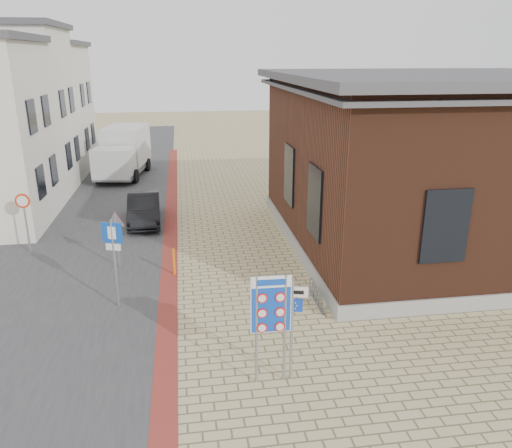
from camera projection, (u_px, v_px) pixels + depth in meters
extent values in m
plane|color=tan|center=(242.00, 348.00, 13.34)|extent=(120.00, 120.00, 0.00)
cube|color=#38383A|center=(105.00, 202.00, 26.61)|extent=(7.00, 60.00, 0.02)
cube|color=maroon|center=(171.00, 229.00, 22.42)|extent=(0.60, 40.00, 0.02)
cube|color=gray|center=(433.00, 234.00, 21.09)|extent=(12.15, 12.15, 0.50)
cube|color=#4A2517|center=(442.00, 158.00, 20.05)|extent=(12.00, 12.00, 6.00)
cube|color=#47464B|center=(452.00, 77.00, 19.04)|extent=(13.00, 13.00, 0.30)
cube|color=#47464B|center=(450.00, 87.00, 19.16)|extent=(12.70, 12.70, 0.15)
cube|color=black|center=(315.00, 202.00, 16.61)|extent=(0.12, 1.60, 2.40)
cube|color=black|center=(290.00, 175.00, 20.36)|extent=(0.12, 1.60, 2.40)
cube|color=black|center=(446.00, 226.00, 14.21)|extent=(1.40, 0.12, 2.20)
cube|color=black|center=(41.00, 182.00, 21.70)|extent=(0.10, 1.10, 1.40)
cube|color=black|center=(53.00, 170.00, 23.94)|extent=(0.10, 1.10, 1.40)
cube|color=black|center=(31.00, 117.00, 20.80)|extent=(0.10, 1.10, 1.40)
cube|color=black|center=(46.00, 111.00, 23.05)|extent=(0.10, 1.10, 1.40)
cube|color=silver|center=(1.00, 114.00, 27.24)|extent=(7.00, 6.00, 8.80)
cube|color=black|center=(69.00, 156.00, 27.32)|extent=(0.10, 1.10, 1.40)
cube|color=black|center=(77.00, 148.00, 29.56)|extent=(0.10, 1.10, 1.40)
cube|color=black|center=(62.00, 104.00, 26.42)|extent=(0.10, 1.10, 1.40)
cube|color=black|center=(71.00, 100.00, 28.66)|extent=(0.10, 1.10, 1.40)
cube|color=silver|center=(32.00, 110.00, 32.98)|extent=(7.00, 6.00, 8.00)
cube|color=#47464B|center=(23.00, 43.00, 31.65)|extent=(7.40, 6.40, 0.30)
cube|color=black|center=(87.00, 139.00, 32.93)|extent=(0.10, 1.10, 1.40)
cube|color=black|center=(93.00, 133.00, 35.18)|extent=(0.10, 1.10, 1.40)
cube|color=black|center=(82.00, 95.00, 32.04)|extent=(0.10, 1.10, 1.40)
cube|color=black|center=(89.00, 92.00, 34.28)|extent=(0.10, 1.10, 1.40)
torus|color=slate|center=(322.00, 304.00, 15.13)|extent=(0.04, 0.60, 0.60)
torus|color=slate|center=(319.00, 299.00, 15.41)|extent=(0.04, 0.60, 0.60)
torus|color=slate|center=(317.00, 295.00, 15.69)|extent=(0.04, 0.60, 0.60)
torus|color=slate|center=(314.00, 290.00, 15.97)|extent=(0.04, 0.60, 0.60)
torus|color=slate|center=(312.00, 286.00, 16.25)|extent=(0.04, 0.60, 0.60)
cube|color=slate|center=(316.00, 302.00, 15.77)|extent=(0.08, 1.60, 0.04)
imported|color=black|center=(144.00, 209.00, 23.14)|extent=(1.61, 4.17, 1.35)
cube|color=slate|center=(124.00, 169.00, 31.98)|extent=(3.14, 6.10, 0.27)
cube|color=silver|center=(114.00, 163.00, 29.77)|extent=(2.52, 2.16, 1.72)
cube|color=black|center=(110.00, 160.00, 28.90)|extent=(2.03, 0.40, 0.86)
cube|color=silver|center=(126.00, 145.00, 32.45)|extent=(2.95, 4.20, 2.37)
cylinder|color=black|center=(98.00, 176.00, 30.38)|extent=(0.40, 0.89, 0.86)
cylinder|color=black|center=(135.00, 176.00, 30.36)|extent=(0.40, 0.89, 0.86)
cylinder|color=black|center=(114.00, 165.00, 33.64)|extent=(0.40, 0.89, 0.86)
cylinder|color=black|center=(147.00, 165.00, 33.63)|extent=(0.40, 0.89, 0.86)
cylinder|color=gray|center=(257.00, 331.00, 11.53)|extent=(0.07, 0.07, 2.75)
cylinder|color=gray|center=(285.00, 329.00, 11.61)|extent=(0.07, 0.07, 2.75)
cube|color=white|center=(271.00, 305.00, 11.36)|extent=(0.94, 0.06, 1.41)
cube|color=#0F42B7|center=(271.00, 305.00, 11.36)|extent=(0.90, 0.07, 1.37)
cube|color=white|center=(271.00, 282.00, 11.17)|extent=(0.90, 0.07, 0.27)
cylinder|color=gray|center=(292.00, 331.00, 11.66)|extent=(0.07, 0.07, 2.61)
cube|color=white|center=(293.00, 292.00, 11.33)|extent=(0.69, 0.21, 0.25)
cube|color=#0F38B7|center=(292.00, 305.00, 11.44)|extent=(0.47, 0.15, 0.32)
cylinder|color=gray|center=(115.00, 265.00, 15.06)|extent=(0.07, 0.07, 2.85)
cube|color=#0F45B5|center=(112.00, 233.00, 14.73)|extent=(0.61, 0.23, 0.63)
cube|color=white|center=(113.00, 247.00, 14.88)|extent=(0.45, 0.18, 0.21)
cylinder|color=gray|center=(118.00, 241.00, 18.10)|extent=(0.07, 0.07, 2.06)
cylinder|color=gray|center=(26.00, 224.00, 19.40)|extent=(0.07, 0.07, 2.41)
cylinder|color=red|center=(23.00, 201.00, 19.10)|extent=(0.57, 0.06, 0.57)
cylinder|color=orange|center=(174.00, 262.00, 17.61)|extent=(0.12, 0.12, 1.00)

